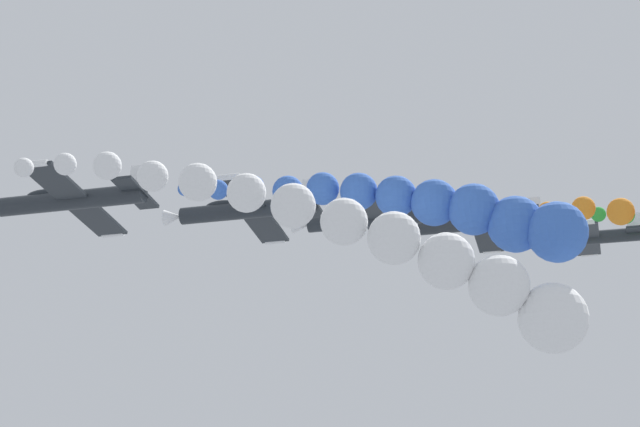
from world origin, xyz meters
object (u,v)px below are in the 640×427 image
object	(u,v)px
airplane_left_outer	(369,219)
airplane_right_outer	(476,223)
airplane_left_inner	(68,200)
airplane_trailing	(580,238)
airplane_right_inner	(245,210)

from	to	relation	value
airplane_left_outer	airplane_right_outer	size ratio (longest dim) A/B	1.00
airplane_left_inner	airplane_left_outer	bearing A→B (deg)	-38.35
airplane_left_outer	airplane_trailing	size ratio (longest dim) A/B	1.00
airplane_right_inner	airplane_right_outer	distance (m)	20.24
airplane_left_inner	airplane_right_inner	xyz separation A→B (m)	(9.31, -7.24, 1.80)
airplane_right_inner	airplane_left_outer	world-z (taller)	airplane_left_outer
airplane_right_inner	airplane_left_outer	size ratio (longest dim) A/B	1.00
airplane_right_inner	airplane_right_outer	size ratio (longest dim) A/B	1.00
airplane_trailing	airplane_left_outer	bearing A→B (deg)	138.93
airplane_left_outer	airplane_trailing	xyz separation A→B (m)	(15.76, -13.73, 2.19)
airplane_left_outer	airplane_right_outer	distance (m)	10.20
airplane_left_outer	airplane_trailing	distance (m)	21.02
airplane_left_outer	airplane_right_outer	bearing A→B (deg)	-39.92
airplane_left_outer	airplane_right_outer	xyz separation A→B (m)	(7.73, -6.46, 1.58)
airplane_right_inner	airplane_trailing	xyz separation A→B (m)	(23.51, -19.99, 3.47)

